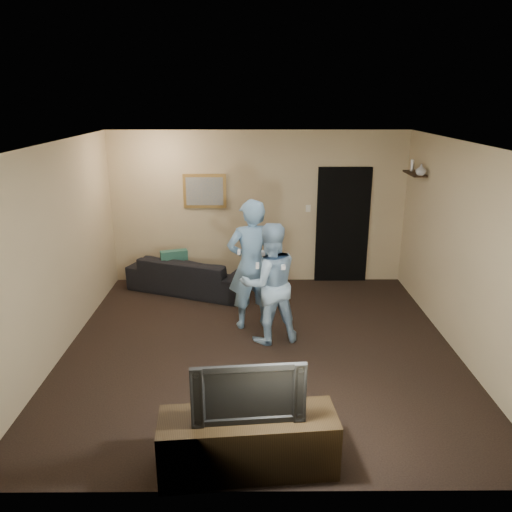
{
  "coord_description": "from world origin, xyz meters",
  "views": [
    {
      "loc": [
        -0.09,
        -5.83,
        3.12
      ],
      "look_at": [
        -0.05,
        0.3,
        1.15
      ],
      "focal_mm": 35.0,
      "sensor_mm": 36.0,
      "label": 1
    }
  ],
  "objects_px": {
    "television": "(248,389)",
    "wii_player_right": "(270,283)",
    "wii_player_left": "(251,265)",
    "sofa": "(189,274)",
    "tv_console": "(248,444)"
  },
  "relations": [
    {
      "from": "wii_player_right",
      "to": "television",
      "type": "bearing_deg",
      "value": -96.08
    },
    {
      "from": "sofa",
      "to": "television",
      "type": "relative_size",
      "value": 2.1
    },
    {
      "from": "sofa",
      "to": "television",
      "type": "height_order",
      "value": "television"
    },
    {
      "from": "tv_console",
      "to": "wii_player_left",
      "type": "bearing_deg",
      "value": 84.52
    },
    {
      "from": "sofa",
      "to": "tv_console",
      "type": "xyz_separation_m",
      "value": [
        1.02,
        -4.22,
        -0.04
      ]
    },
    {
      "from": "sofa",
      "to": "tv_console",
      "type": "relative_size",
      "value": 1.31
    },
    {
      "from": "television",
      "to": "wii_player_left",
      "type": "xyz_separation_m",
      "value": [
        0.02,
        2.85,
        0.12
      ]
    },
    {
      "from": "sofa",
      "to": "television",
      "type": "xyz_separation_m",
      "value": [
        1.02,
        -4.22,
        0.5
      ]
    },
    {
      "from": "wii_player_left",
      "to": "wii_player_right",
      "type": "xyz_separation_m",
      "value": [
        0.24,
        -0.43,
        -0.11
      ]
    },
    {
      "from": "television",
      "to": "wii_player_right",
      "type": "bearing_deg",
      "value": 78.84
    },
    {
      "from": "wii_player_left",
      "to": "wii_player_right",
      "type": "height_order",
      "value": "wii_player_left"
    },
    {
      "from": "sofa",
      "to": "wii_player_left",
      "type": "height_order",
      "value": "wii_player_left"
    },
    {
      "from": "sofa",
      "to": "television",
      "type": "bearing_deg",
      "value": 125.01
    },
    {
      "from": "tv_console",
      "to": "sofa",
      "type": "bearing_deg",
      "value": 98.51
    },
    {
      "from": "television",
      "to": "wii_player_right",
      "type": "height_order",
      "value": "wii_player_right"
    }
  ]
}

